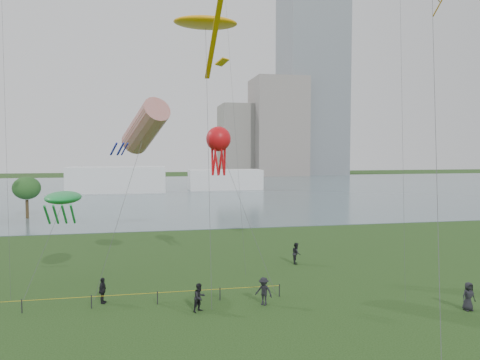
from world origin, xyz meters
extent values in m
cube|color=slate|center=(0.00, 100.00, 0.02)|extent=(400.00, 120.00, 0.08)
cube|color=slate|center=(62.00, 168.00, 60.00)|extent=(24.00, 24.00, 120.00)
cube|color=gray|center=(46.00, 162.00, 19.00)|extent=(20.00, 20.00, 38.00)
cube|color=gray|center=(32.00, 168.00, 14.00)|extent=(16.00, 18.00, 28.00)
cube|color=white|center=(-12.00, 95.00, 3.00)|extent=(22.00, 8.00, 6.00)
cube|color=white|center=(14.00, 98.00, 2.50)|extent=(18.00, 7.00, 5.00)
cylinder|color=#3B2D1B|center=(-22.08, 54.44, 1.36)|extent=(0.44, 0.44, 2.72)
ellipsoid|color=#2A5A23|center=(-22.08, 54.44, 4.40)|extent=(3.86, 3.86, 3.26)
cylinder|color=black|center=(-12.76, 12.78, 0.42)|extent=(0.07, 0.07, 0.85)
cylinder|color=black|center=(-8.76, 12.78, 0.42)|extent=(0.07, 0.07, 0.85)
cylinder|color=black|center=(-4.76, 12.78, 0.42)|extent=(0.07, 0.07, 0.85)
cylinder|color=black|center=(-0.76, 12.78, 0.42)|extent=(0.07, 0.07, 0.85)
cylinder|color=black|center=(3.24, 12.78, 0.42)|extent=(0.07, 0.07, 0.85)
cylinder|color=gold|center=(-8.76, 12.78, 0.75)|extent=(24.00, 0.03, 0.03)
imported|color=black|center=(-2.30, 10.96, 0.86)|extent=(1.06, 1.02, 1.72)
imported|color=black|center=(1.79, 11.33, 0.88)|extent=(1.29, 1.25, 1.77)
imported|color=black|center=(-8.18, 13.69, 0.83)|extent=(0.68, 1.05, 1.66)
imported|color=black|center=(13.76, 7.91, 0.87)|extent=(0.87, 0.59, 1.74)
imported|color=black|center=(7.22, 21.24, 0.91)|extent=(0.92, 1.05, 1.82)
cylinder|color=#3F3F42|center=(-1.09, 15.75, 9.86)|extent=(0.91, 9.35, 19.73)
ellipsoid|color=#F2A10C|center=(-0.65, 20.42, 19.72)|extent=(5.04, 3.15, 0.79)
cube|color=#F2A10C|center=(-0.65, 16.22, 17.32)|extent=(0.36, 6.98, 4.09)
cube|color=#F2A10C|center=(-0.65, 12.42, 15.22)|extent=(0.95, 0.95, 0.42)
cylinder|color=#3F3F42|center=(-7.09, 15.95, 5.71)|extent=(3.45, 3.06, 11.43)
cylinder|color=red|center=(-5.39, 17.47, 11.42)|extent=(3.84, 5.25, 3.95)
cylinder|color=#191FB3|center=(-6.79, 16.27, 9.82)|extent=(0.60, 1.13, 0.88)
cylinder|color=#191FB3|center=(-7.06, 16.65, 9.82)|extent=(0.60, 1.13, 0.88)
cylinder|color=#191FB3|center=(-7.51, 16.50, 9.82)|extent=(0.60, 1.13, 0.88)
cylinder|color=#191FB3|center=(-7.51, 16.03, 9.82)|extent=(0.60, 1.13, 0.88)
cylinder|color=#191FB3|center=(-7.06, 15.89, 9.82)|extent=(0.60, 1.13, 0.88)
cylinder|color=#3F3F42|center=(-12.13, 15.98, 3.20)|extent=(2.02, 4.20, 6.42)
ellipsoid|color=#1A913C|center=(-11.13, 18.07, 6.40)|extent=(2.46, 4.42, 0.86)
cylinder|color=#1A913C|center=(-11.93, 16.47, 5.40)|extent=(0.16, 1.79, 1.54)
cylinder|color=#1A913C|center=(-11.38, 16.47, 5.40)|extent=(0.16, 1.79, 1.54)
cylinder|color=#1A913C|center=(-10.83, 16.47, 5.40)|extent=(0.16, 1.79, 1.54)
cylinder|color=#1A913C|center=(-10.28, 16.47, 5.40)|extent=(0.16, 1.79, 1.54)
cylinder|color=#3F3F42|center=(1.73, 16.73, 5.32)|extent=(2.87, 6.85, 10.66)
sphere|color=red|center=(0.30, 20.14, 10.65)|extent=(1.97, 1.97, 1.97)
cylinder|color=red|center=(0.80, 20.14, 9.05)|extent=(0.18, 0.54, 2.60)
cylinder|color=red|center=(0.55, 20.57, 9.05)|extent=(0.49, 0.36, 2.61)
cylinder|color=red|center=(0.05, 20.57, 9.05)|extent=(0.49, 0.36, 2.61)
cylinder|color=red|center=(-0.20, 20.14, 9.05)|extent=(0.18, 0.54, 2.60)
cylinder|color=red|center=(0.05, 19.71, 9.05)|extent=(0.49, 0.36, 2.61)
cylinder|color=red|center=(0.55, 19.71, 9.05)|extent=(0.49, 0.36, 2.61)
cylinder|color=#3F3F42|center=(8.61, 3.96, 9.91)|extent=(7.87, 13.22, 19.84)
cylinder|color=orange|center=(12.53, 9.65, 18.83)|extent=(0.08, 1.58, 1.35)
camera|label=1|loc=(-5.39, -16.67, 9.70)|focal=35.00mm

